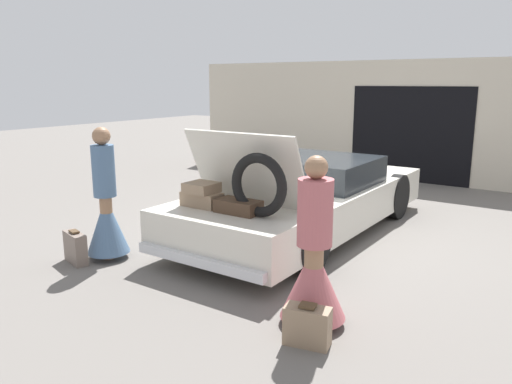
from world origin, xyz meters
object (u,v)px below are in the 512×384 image
at_px(suitcase_beside_left_person, 75,248).
at_px(suitcase_beside_right_person, 307,326).
at_px(person_left, 106,212).
at_px(car, 306,198).
at_px(person_right, 314,267).

relative_size(suitcase_beside_left_person, suitcase_beside_right_person, 1.06).
xyz_separation_m(person_left, suitcase_beside_left_person, (-0.21, -0.36, -0.43)).
bearing_deg(person_left, suitcase_beside_left_person, -36.96).
height_order(car, person_left, person_left).
relative_size(car, person_right, 3.11).
distance_m(car, person_right, 3.09).
height_order(person_right, suitcase_beside_left_person, person_right).
relative_size(person_right, suitcase_beside_left_person, 3.54).
xyz_separation_m(car, suitcase_beside_right_person, (1.70, -3.05, -0.36)).
height_order(person_left, suitcase_beside_left_person, person_left).
bearing_deg(person_right, car, 41.13).
xyz_separation_m(person_left, suitcase_beside_right_person, (3.26, -0.47, -0.45)).
xyz_separation_m(car, suitcase_beside_left_person, (-1.77, -2.93, -0.34)).
xyz_separation_m(person_right, suitcase_beside_right_person, (0.15, -0.37, -0.41)).
xyz_separation_m(person_right, suitcase_beside_left_person, (-3.33, -0.26, -0.38)).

